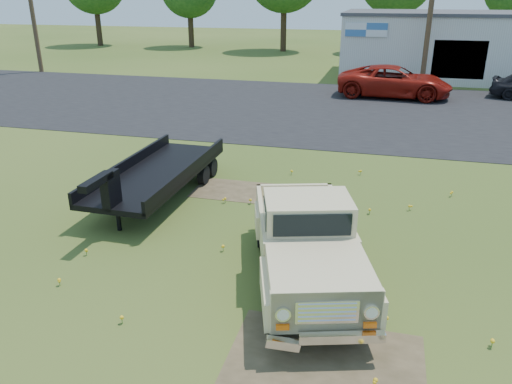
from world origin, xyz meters
TOP-DOWN VIEW (x-y plane):
  - ground at (0.00, 0.00)m, footprint 140.00×140.00m
  - asphalt_lot at (0.00, 15.00)m, footprint 90.00×14.00m
  - dirt_patch_a at (1.50, -3.00)m, footprint 3.00×2.00m
  - dirt_patch_b at (-2.00, 3.50)m, footprint 2.20×1.60m
  - commercial_building at (6.00, 26.99)m, footprint 14.20×8.20m
  - utility_pole_west at (-22.00, 22.00)m, footprint 1.60×0.30m
  - utility_pole_mid at (4.00, 22.00)m, footprint 1.60×0.30m
  - vintage_pickup_truck at (0.82, -0.78)m, footprint 3.27×5.28m
  - flatbed_trailer at (-3.84, 2.56)m, footprint 2.02×5.87m
  - red_pickup at (2.39, 18.83)m, footprint 6.08×3.03m

SIDE VIEW (x-z plane):
  - ground at x=0.00m, z-range 0.00..0.00m
  - asphalt_lot at x=0.00m, z-range -0.01..0.01m
  - dirt_patch_a at x=1.50m, z-range -0.01..0.01m
  - dirt_patch_b at x=-2.00m, z-range -0.01..0.01m
  - flatbed_trailer at x=-3.84m, z-range 0.00..1.59m
  - red_pickup at x=2.39m, z-range 0.00..1.65m
  - vintage_pickup_truck at x=0.82m, z-range 0.00..1.79m
  - commercial_building at x=6.00m, z-range 0.03..4.18m
  - utility_pole_west at x=-22.00m, z-range 0.10..9.10m
  - utility_pole_mid at x=4.00m, z-range 0.10..9.10m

